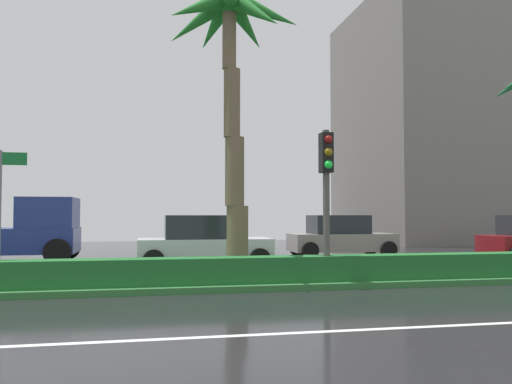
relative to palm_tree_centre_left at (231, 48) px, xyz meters
The scene contains 8 objects.
ground_plane 7.49m from the palm_tree_centre_left, 167.57° to the left, with size 90.00×42.00×0.10m, color black.
median_strip 7.33m from the palm_tree_centre_left, behind, with size 85.50×4.00×0.15m, color #2D6B33.
median_hedge 7.18m from the palm_tree_centre_left, 160.00° to the right, with size 76.50×0.70×0.60m.
palm_tree_centre_left is the anchor object (origin of this frame).
traffic_signal_median_right 4.39m from the palm_tree_centre_left, 38.74° to the right, with size 0.28×0.43×3.62m.
car_in_traffic_second 6.44m from the palm_tree_centre_left, 95.35° to the left, with size 4.30×2.02×1.72m.
car_in_traffic_third 10.47m from the palm_tree_centre_left, 50.79° to the left, with size 4.30×2.02×1.72m.
building_far_right 28.06m from the palm_tree_centre_left, 40.40° to the left, with size 19.83×11.58×15.58m.
Camera 1 is at (2.00, -5.45, 1.73)m, focal length 36.68 mm.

